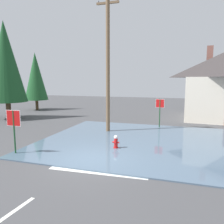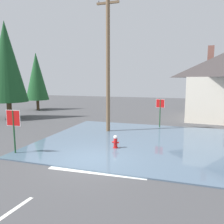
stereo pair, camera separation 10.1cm
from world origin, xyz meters
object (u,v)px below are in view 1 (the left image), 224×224
Objects in this scene: utility_pole at (108,63)px; pine_tree_mid_left at (5,62)px; stop_sign_far at (160,108)px; stop_sign_near at (14,123)px; pine_tree_tall_left at (36,77)px; fire_hydrant at (116,142)px.

utility_pole is 11.46m from pine_tree_mid_left.
stop_sign_far is 15.15m from pine_tree_mid_left.
stop_sign_near is 0.99× the size of stop_sign_far.
utility_pole reaches higher than pine_tree_mid_left.
pine_tree_tall_left is (-16.09, 6.52, 2.61)m from stop_sign_far.
utility_pole is (-1.72, 3.82, 4.59)m from fire_hydrant.
fire_hydrant is at bearing 27.20° from stop_sign_near.
stop_sign_far reaches higher than stop_sign_near.
stop_sign_near is 10.79m from stop_sign_far.
pine_tree_mid_left reaches higher than stop_sign_near.
pine_tree_tall_left is at bearing 102.45° from pine_tree_mid_left.
utility_pole is 4.17× the size of stop_sign_far.
utility_pole is 1.33× the size of pine_tree_tall_left.
stop_sign_near is at bearing -126.42° from stop_sign_far.
pine_tree_tall_left is 0.77× the size of pine_tree_mid_left.
stop_sign_near is 5.38m from fire_hydrant.
fire_hydrant is at bearing -26.07° from pine_tree_mid_left.
pine_tree_mid_left is at bearing 153.93° from fire_hydrant.
stop_sign_near is 18.21m from pine_tree_tall_left.
stop_sign_far is 0.32× the size of pine_tree_tall_left.
utility_pole reaches higher than fire_hydrant.
stop_sign_near is 2.95× the size of fire_hydrant.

